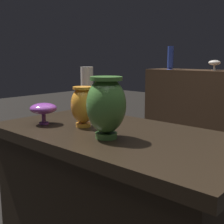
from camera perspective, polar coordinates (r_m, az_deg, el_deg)
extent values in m
cube|color=black|center=(1.51, 0.95, -19.68)|extent=(1.10, 0.59, 0.75)
cube|color=black|center=(1.35, 1.00, -4.82)|extent=(1.20, 0.64, 0.05)
cylinder|color=#477A38|center=(1.24, -1.09, -4.46)|extent=(0.09, 0.09, 0.02)
ellipsoid|color=#477A38|center=(1.21, -1.11, 1.31)|extent=(0.16, 0.16, 0.23)
cylinder|color=#477A38|center=(1.20, -1.13, 6.42)|extent=(0.13, 0.13, 0.02)
cylinder|color=#7A388E|center=(1.53, -12.84, -2.08)|extent=(0.05, 0.05, 0.01)
cylinder|color=#7A388E|center=(1.53, -12.88, -1.12)|extent=(0.02, 0.02, 0.04)
ellipsoid|color=#7A388E|center=(1.52, -12.95, 0.67)|extent=(0.13, 0.13, 0.05)
cone|color=silver|center=(1.71, -4.69, -0.41)|extent=(0.09, 0.09, 0.02)
cylinder|color=silver|center=(1.69, -4.76, 4.22)|extent=(0.07, 0.07, 0.26)
cylinder|color=orange|center=(1.45, -5.51, -2.43)|extent=(0.07, 0.07, 0.02)
ellipsoid|color=orange|center=(1.43, -5.58, 1.32)|extent=(0.12, 0.12, 0.17)
cylinder|color=orange|center=(1.42, -5.64, 4.59)|extent=(0.09, 0.09, 0.01)
cone|color=#2D429E|center=(3.65, 11.03, 8.15)|extent=(0.09, 0.09, 0.02)
cylinder|color=#2D429E|center=(3.65, 11.10, 10.27)|extent=(0.07, 0.07, 0.25)
cylinder|color=silver|center=(3.46, 18.89, 7.60)|extent=(0.05, 0.05, 0.01)
cylinder|color=silver|center=(3.46, 18.92, 8.05)|extent=(0.02, 0.02, 0.04)
ellipsoid|color=silver|center=(3.45, 18.97, 8.88)|extent=(0.13, 0.13, 0.06)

